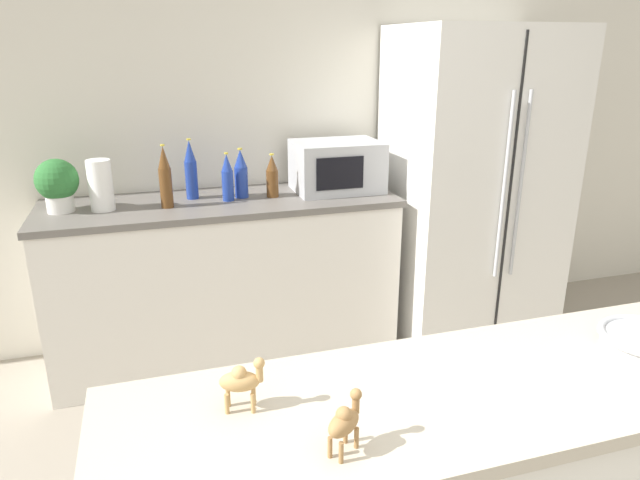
% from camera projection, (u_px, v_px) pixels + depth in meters
% --- Properties ---
extents(wall_back, '(8.00, 0.06, 2.55)m').
position_uv_depth(wall_back, '(258.00, 126.00, 3.33)').
color(wall_back, silver).
rests_on(wall_back, ground_plane).
extents(back_counter, '(1.89, 0.63, 0.93)m').
position_uv_depth(back_counter, '(226.00, 280.00, 3.22)').
color(back_counter, silver).
rests_on(back_counter, ground_plane).
extents(refrigerator, '(0.94, 0.76, 1.83)m').
position_uv_depth(refrigerator, '(472.00, 188.00, 3.40)').
color(refrigerator, silver).
rests_on(refrigerator, ground_plane).
extents(potted_plant, '(0.21, 0.21, 0.27)m').
position_uv_depth(potted_plant, '(57.00, 183.00, 2.80)').
color(potted_plant, silver).
rests_on(potted_plant, back_counter).
extents(paper_towel_roll, '(0.12, 0.12, 0.26)m').
position_uv_depth(paper_towel_roll, '(101.00, 185.00, 2.83)').
color(paper_towel_roll, white).
rests_on(paper_towel_roll, back_counter).
extents(microwave, '(0.48, 0.37, 0.28)m').
position_uv_depth(microwave, '(337.00, 166.00, 3.22)').
color(microwave, '#B2B5BA').
rests_on(microwave, back_counter).
extents(back_bottle_0, '(0.06, 0.06, 0.26)m').
position_uv_depth(back_bottle_0, '(227.00, 178.00, 3.01)').
color(back_bottle_0, navy).
rests_on(back_bottle_0, back_counter).
extents(back_bottle_1, '(0.06, 0.06, 0.32)m').
position_uv_depth(back_bottle_1, '(165.00, 178.00, 2.87)').
color(back_bottle_1, brown).
rests_on(back_bottle_1, back_counter).
extents(back_bottle_2, '(0.07, 0.07, 0.32)m').
position_uv_depth(back_bottle_2, '(191.00, 170.00, 3.05)').
color(back_bottle_2, navy).
rests_on(back_bottle_2, back_counter).
extents(back_bottle_3, '(0.07, 0.07, 0.27)m').
position_uv_depth(back_bottle_3, '(241.00, 174.00, 3.08)').
color(back_bottle_3, navy).
rests_on(back_bottle_3, back_counter).
extents(back_bottle_4, '(0.07, 0.07, 0.24)m').
position_uv_depth(back_bottle_4, '(273.00, 177.00, 3.09)').
color(back_bottle_4, brown).
rests_on(back_bottle_4, back_counter).
extents(camel_figurine, '(0.10, 0.09, 0.13)m').
position_uv_depth(camel_figurine, '(345.00, 421.00, 1.14)').
color(camel_figurine, olive).
rests_on(camel_figurine, bar_counter).
extents(camel_figurine_second, '(0.11, 0.07, 0.13)m').
position_uv_depth(camel_figurine_second, '(241.00, 380.00, 1.27)').
color(camel_figurine_second, tan).
rests_on(camel_figurine_second, bar_counter).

